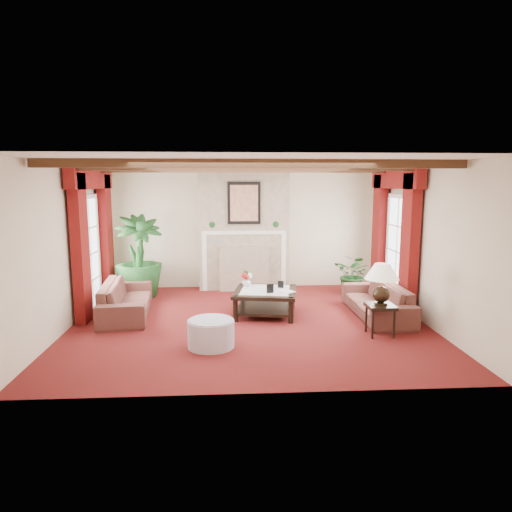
{
  "coord_description": "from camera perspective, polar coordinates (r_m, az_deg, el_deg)",
  "views": [
    {
      "loc": [
        -0.34,
        -7.64,
        2.38
      ],
      "look_at": [
        0.14,
        0.4,
        1.09
      ],
      "focal_mm": 32.0,
      "sensor_mm": 36.0,
      "label": 1
    }
  ],
  "objects": [
    {
      "name": "left_wall",
      "position": [
        8.16,
        -22.45,
        1.15
      ],
      "size": [
        0.02,
        5.5,
        2.7
      ],
      "primitive_type": "cube",
      "color": "beige",
      "rests_on": "ground"
    },
    {
      "name": "potted_palm",
      "position": [
        9.91,
        -14.36,
        -2.22
      ],
      "size": [
        2.37,
        2.51,
        0.97
      ],
      "primitive_type": "imported",
      "rotation": [
        0.0,
        0.0,
        0.47
      ],
      "color": "black",
      "rests_on": "ground"
    },
    {
      "name": "photo_frame_b",
      "position": [
        8.47,
        3.12,
        -3.59
      ],
      "size": [
        0.11,
        0.06,
        0.14
      ],
      "primitive_type": null,
      "rotation": [
        0.0,
        0.0,
        -0.34
      ],
      "color": "black",
      "rests_on": "coffee_table"
    },
    {
      "name": "right_wall",
      "position": [
        8.4,
        20.01,
        1.51
      ],
      "size": [
        0.02,
        5.5,
        2.7
      ],
      "primitive_type": "cube",
      "color": "beige",
      "rests_on": "ground"
    },
    {
      "name": "floor",
      "position": [
        8.01,
        -0.87,
        -8.18
      ],
      "size": [
        6.0,
        6.0,
        0.0
      ],
      "primitive_type": "plane",
      "color": "#4E100D",
      "rests_on": "ground"
    },
    {
      "name": "curtains_left",
      "position": [
        9.0,
        -20.0,
        9.65
      ],
      "size": [
        0.2,
        2.4,
        2.55
      ],
      "primitive_type": null,
      "color": "#560E0B",
      "rests_on": "ground"
    },
    {
      "name": "ceiling",
      "position": [
        7.66,
        -0.92,
        11.5
      ],
      "size": [
        6.0,
        6.0,
        0.0
      ],
      "primitive_type": "plane",
      "rotation": [
        3.14,
        0.0,
        0.0
      ],
      "color": "white",
      "rests_on": "floor"
    },
    {
      "name": "ottoman",
      "position": [
        6.81,
        -5.65,
        -9.63
      ],
      "size": [
        0.69,
        0.69,
        0.4
      ],
      "primitive_type": "cylinder",
      "color": "#A8A3B9",
      "rests_on": "ground"
    },
    {
      "name": "sofa_right",
      "position": [
        8.53,
        14.9,
        -4.7
      ],
      "size": [
        2.01,
        0.63,
        0.78
      ],
      "primitive_type": "imported",
      "rotation": [
        0.0,
        0.0,
        -1.56
      ],
      "color": "#3D101D",
      "rests_on": "ground"
    },
    {
      "name": "sofa_left",
      "position": [
        8.65,
        -15.94,
        -4.47
      ],
      "size": [
        2.18,
        1.03,
        0.8
      ],
      "primitive_type": "imported",
      "rotation": [
        0.0,
        0.0,
        1.68
      ],
      "color": "#3D101D",
      "rests_on": "ground"
    },
    {
      "name": "curtains_right",
      "position": [
        9.22,
        17.12,
        9.76
      ],
      "size": [
        0.2,
        2.4,
        2.55
      ],
      "primitive_type": null,
      "color": "#560E0B",
      "rests_on": "ground"
    },
    {
      "name": "french_door_left",
      "position": [
        9.04,
        -20.52,
        6.95
      ],
      "size": [
        0.1,
        1.1,
        2.16
      ],
      "primitive_type": null,
      "color": "white",
      "rests_on": "ground"
    },
    {
      "name": "coffee_table",
      "position": [
        8.37,
        1.17,
        -5.81
      ],
      "size": [
        1.27,
        1.27,
        0.45
      ],
      "primitive_type": null,
      "rotation": [
        0.0,
        0.0,
        -0.16
      ],
      "color": "black",
      "rests_on": "ground"
    },
    {
      "name": "small_plant",
      "position": [
        10.06,
        12.09,
        -2.81
      ],
      "size": [
        1.65,
        1.65,
        0.68
      ],
      "primitive_type": "imported",
      "rotation": [
        0.0,
        0.0,
        -0.75
      ],
      "color": "black",
      "rests_on": "ground"
    },
    {
      "name": "side_table",
      "position": [
        7.52,
        15.23,
        -7.7
      ],
      "size": [
        0.54,
        0.54,
        0.5
      ],
      "primitive_type": null,
      "rotation": [
        0.0,
        0.0,
        0.34
      ],
      "color": "black",
      "rests_on": "ground"
    },
    {
      "name": "photo_frame_a",
      "position": [
        8.06,
        1.78,
        -4.11
      ],
      "size": [
        0.13,
        0.05,
        0.17
      ],
      "primitive_type": null,
      "rotation": [
        0.0,
        0.0,
        0.26
      ],
      "color": "black",
      "rests_on": "coffee_table"
    },
    {
      "name": "table_lamp",
      "position": [
        7.38,
        15.42,
        -3.35
      ],
      "size": [
        0.53,
        0.53,
        0.67
      ],
      "primitive_type": null,
      "color": "black",
      "rests_on": "side_table"
    },
    {
      "name": "book",
      "position": [
        8.1,
        3.26,
        -3.64
      ],
      "size": [
        0.23,
        0.2,
        0.29
      ],
      "primitive_type": "imported",
      "rotation": [
        0.0,
        0.0,
        0.52
      ],
      "color": "black",
      "rests_on": "coffee_table"
    },
    {
      "name": "fireplace",
      "position": [
        10.2,
        -1.57,
        10.9
      ],
      "size": [
        2.0,
        0.52,
        2.7
      ],
      "primitive_type": null,
      "color": "tan",
      "rests_on": "ground"
    },
    {
      "name": "ceiling_beams",
      "position": [
        7.65,
        -0.92,
        11.05
      ],
      "size": [
        6.0,
        3.0,
        0.12
      ],
      "primitive_type": null,
      "color": "#331D10",
      "rests_on": "ceiling"
    },
    {
      "name": "french_door_right",
      "position": [
        9.26,
        17.64,
        7.13
      ],
      "size": [
        0.1,
        1.1,
        2.16
      ],
      "primitive_type": null,
      "color": "white",
      "rests_on": "ground"
    },
    {
      "name": "back_wall",
      "position": [
        10.45,
        -1.57,
        3.44
      ],
      "size": [
        6.0,
        0.02,
        2.7
      ],
      "primitive_type": "cube",
      "color": "beige",
      "rests_on": "ground"
    },
    {
      "name": "flower_vase",
      "position": [
        8.61,
        -1.19,
        -3.26
      ],
      "size": [
        0.27,
        0.27,
        0.17
      ],
      "primitive_type": "imported",
      "rotation": [
        0.0,
        0.0,
        -0.27
      ],
      "color": "silver",
      "rests_on": "coffee_table"
    }
  ]
}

